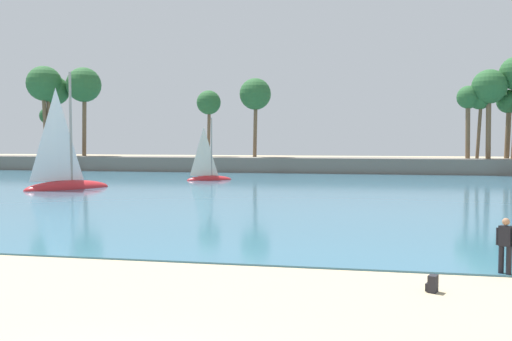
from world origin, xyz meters
name	(u,v)px	position (x,y,z in m)	size (l,w,h in m)	color
sea	(328,175)	(0.00, 54.05, 0.03)	(220.00, 89.44, 0.06)	#386B84
palm_headland	(307,137)	(-2.79, 58.82, 4.28)	(109.76, 7.22, 13.51)	slate
person_at_waterline	(505,245)	(7.83, 9.51, 0.89)	(0.45, 0.37, 1.67)	black
backpack_near_kite	(432,284)	(5.59, 7.34, 0.21)	(0.35, 0.35, 0.44)	#232328
sailboat_near_shore	(208,174)	(-10.67, 43.59, 0.63)	(4.44, 3.38, 6.36)	red
sailboat_toward_headland	(66,178)	(-19.00, 32.25, 0.94)	(5.76, 6.56, 9.79)	red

